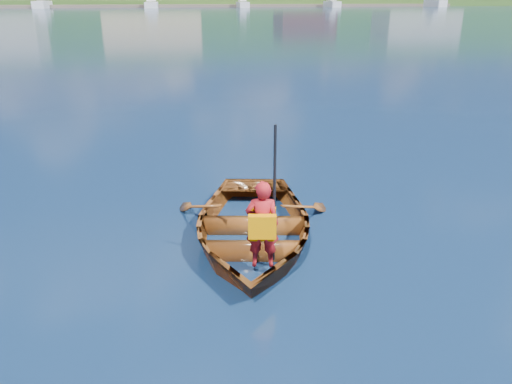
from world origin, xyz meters
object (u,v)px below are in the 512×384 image
at_px(rowboat, 251,226).
at_px(dock, 197,6).
at_px(child_paddler, 262,224).
at_px(marina_yachts, 158,3).

distance_m(rowboat, dock, 148.66).
relative_size(rowboat, child_paddler, 2.18).
xyz_separation_m(rowboat, marina_yachts, (-3.76, 143.80, 1.11)).
bearing_deg(child_paddler, marina_yachts, 91.49).
bearing_deg(dock, rowboat, -92.84).
height_order(dock, marina_yachts, marina_yachts).
distance_m(child_paddler, dock, 149.57).
height_order(rowboat, marina_yachts, marina_yachts).
bearing_deg(rowboat, dock, 87.16).
height_order(child_paddler, dock, child_paddler).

